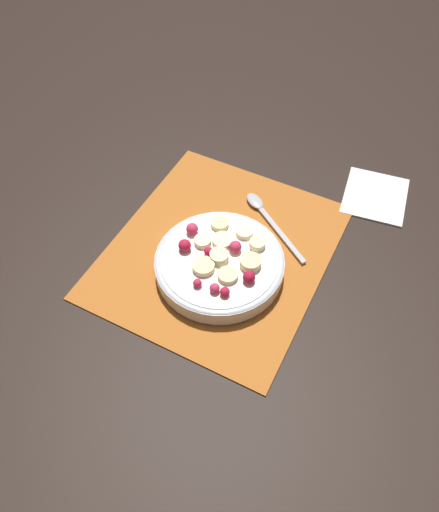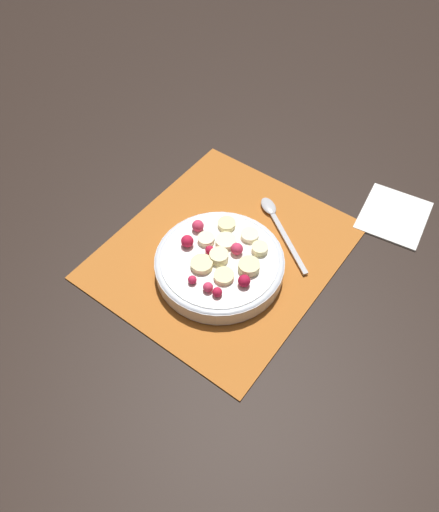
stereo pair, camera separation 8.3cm
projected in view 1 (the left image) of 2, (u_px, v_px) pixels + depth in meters
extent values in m
plane|color=black|center=(220.00, 251.00, 0.89)|extent=(3.00, 3.00, 0.00)
cube|color=#B26023|center=(220.00, 250.00, 0.89)|extent=(0.42, 0.37, 0.01)
cylinder|color=silver|center=(220.00, 265.00, 0.85)|extent=(0.22, 0.22, 0.03)
torus|color=silver|center=(220.00, 261.00, 0.84)|extent=(0.22, 0.22, 0.01)
cylinder|color=white|center=(220.00, 259.00, 0.83)|extent=(0.20, 0.20, 0.00)
cylinder|color=beige|center=(219.00, 256.00, 0.83)|extent=(0.04, 0.04, 0.01)
cylinder|color=#F4EAB7|center=(223.00, 241.00, 0.85)|extent=(0.04, 0.04, 0.01)
cylinder|color=beige|center=(228.00, 275.00, 0.81)|extent=(0.04, 0.04, 0.01)
cylinder|color=#F4EAB7|center=(203.00, 241.00, 0.85)|extent=(0.04, 0.04, 0.01)
cylinder|color=beige|center=(203.00, 267.00, 0.82)|extent=(0.05, 0.05, 0.01)
cylinder|color=#F4EAB7|center=(245.00, 232.00, 0.86)|extent=(0.03, 0.03, 0.01)
cylinder|color=beige|center=(250.00, 262.00, 0.82)|extent=(0.05, 0.05, 0.01)
cylinder|color=beige|center=(257.00, 244.00, 0.84)|extent=(0.03, 0.03, 0.01)
cylinder|color=beige|center=(220.00, 224.00, 0.87)|extent=(0.04, 0.04, 0.01)
sphere|color=red|center=(225.00, 292.00, 0.78)|extent=(0.02, 0.02, 0.02)
sphere|color=red|center=(208.00, 251.00, 0.83)|extent=(0.02, 0.02, 0.02)
sphere|color=#D12347|center=(197.00, 283.00, 0.79)|extent=(0.01, 0.01, 0.01)
sphere|color=#DB3356|center=(235.00, 247.00, 0.83)|extent=(0.02, 0.02, 0.02)
sphere|color=#DB3356|center=(215.00, 288.00, 0.79)|extent=(0.02, 0.02, 0.02)
sphere|color=red|center=(185.00, 245.00, 0.84)|extent=(0.02, 0.02, 0.02)
sphere|color=#B21433|center=(249.00, 277.00, 0.80)|extent=(0.02, 0.02, 0.02)
sphere|color=#DB3356|center=(192.00, 229.00, 0.86)|extent=(0.02, 0.02, 0.02)
cube|color=#B2B2B7|center=(281.00, 234.00, 0.90)|extent=(0.09, 0.13, 0.00)
ellipsoid|color=#B2B2B7|center=(255.00, 201.00, 0.95)|extent=(0.05, 0.05, 0.01)
cube|color=white|center=(375.00, 195.00, 0.97)|extent=(0.15, 0.13, 0.01)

